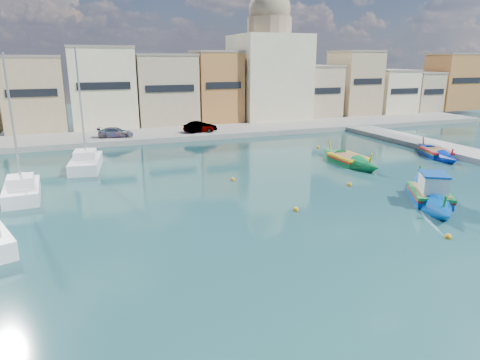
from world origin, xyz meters
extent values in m
plane|color=#13323A|center=(0.00, 0.00, 0.00)|extent=(160.00, 160.00, 0.00)
cube|color=gray|center=(0.00, 32.00, 0.30)|extent=(80.00, 8.00, 0.60)
cube|color=tan|center=(-21.91, 39.16, 4.97)|extent=(6.90, 6.32, 8.74)
cube|color=gray|center=(-21.91, 39.16, 9.49)|extent=(7.03, 6.44, 0.30)
cube|color=black|center=(-21.91, 35.95, 5.41)|extent=(5.52, 0.10, 0.90)
cube|color=beige|center=(-13.86, 39.12, 5.55)|extent=(7.88, 6.24, 9.89)
cube|color=gray|center=(-13.86, 39.12, 10.64)|extent=(8.04, 6.37, 0.30)
cube|color=black|center=(-13.86, 35.95, 6.04)|extent=(6.30, 0.10, 0.90)
cube|color=tan|center=(-5.74, 39.72, 5.09)|extent=(7.88, 7.44, 8.99)
cube|color=gray|center=(-5.74, 39.72, 9.74)|extent=(8.04, 7.59, 0.30)
cube|color=black|center=(-5.74, 35.95, 5.54)|extent=(6.30, 0.10, 0.90)
cube|color=#C07A3C|center=(1.54, 39.07, 5.31)|extent=(6.17, 6.13, 9.43)
cube|color=gray|center=(1.54, 39.07, 10.18)|extent=(6.29, 6.26, 0.30)
cube|color=black|center=(1.54, 35.95, 5.78)|extent=(4.93, 0.10, 0.90)
cube|color=tan|center=(9.05, 39.85, 3.63)|extent=(7.31, 7.69, 6.05)
cube|color=gray|center=(9.05, 39.85, 6.80)|extent=(7.46, 7.85, 0.30)
cube|color=black|center=(9.05, 35.95, 3.93)|extent=(5.85, 0.10, 0.90)
cube|color=tan|center=(17.02, 39.65, 4.31)|extent=(7.54, 7.30, 7.41)
cube|color=gray|center=(17.02, 39.65, 8.16)|extent=(7.69, 7.45, 0.30)
cube|color=black|center=(17.02, 35.95, 4.68)|extent=(6.03, 0.10, 0.90)
cube|color=tan|center=(24.93, 39.49, 5.42)|extent=(6.36, 6.97, 9.63)
cube|color=gray|center=(24.93, 39.49, 10.38)|extent=(6.48, 7.11, 0.30)
cube|color=black|center=(24.93, 35.95, 5.90)|extent=(5.09, 0.10, 0.90)
cube|color=beige|center=(32.15, 39.35, 3.93)|extent=(6.63, 6.70, 6.65)
cube|color=gray|center=(32.15, 39.35, 7.40)|extent=(6.76, 6.83, 0.30)
cube|color=black|center=(32.15, 35.95, 4.26)|extent=(5.30, 0.10, 0.90)
cube|color=tan|center=(38.26, 39.75, 3.70)|extent=(5.08, 7.51, 6.20)
cube|color=gray|center=(38.26, 39.75, 6.95)|extent=(5.18, 7.66, 0.30)
cube|color=black|center=(38.26, 35.95, 4.01)|extent=(4.06, 0.10, 0.90)
cube|color=#C07A3C|center=(45.15, 39.00, 5.27)|extent=(7.79, 6.00, 9.33)
cube|color=gray|center=(45.15, 39.00, 10.08)|extent=(7.95, 6.12, 0.30)
cube|color=black|center=(45.15, 35.95, 5.73)|extent=(6.23, 0.10, 0.90)
cube|color=beige|center=(10.00, 40.00, 6.60)|extent=(10.00, 10.00, 12.00)
cylinder|color=#9E8466|center=(10.00, 40.00, 13.80)|extent=(6.40, 6.40, 2.40)
sphere|color=#9E8466|center=(10.00, 40.00, 15.99)|extent=(6.00, 6.00, 6.00)
imported|color=#4C1919|center=(-3.58, 30.50, 1.22)|extent=(3.84, 2.12, 1.24)
imported|color=#4C1919|center=(-3.41, 30.50, 1.25)|extent=(4.13, 1.93, 1.31)
imported|color=#4C1919|center=(-13.38, 30.50, 1.16)|extent=(4.14, 2.36, 1.13)
cube|color=#0043A5|center=(4.09, 1.26, 0.22)|extent=(3.87, 4.40, 1.08)
cone|color=#0043A5|center=(5.79, 3.95, 0.27)|extent=(3.70, 4.13, 2.76)
cone|color=#0043A5|center=(2.39, -1.43, 0.27)|extent=(3.70, 4.13, 2.76)
cube|color=#1A8633|center=(4.09, 1.26, 0.67)|extent=(4.06, 4.62, 0.19)
cube|color=red|center=(4.09, 1.26, 0.47)|extent=(4.00, 4.52, 0.11)
cube|color=olive|center=(4.09, 1.26, 0.75)|extent=(3.41, 3.93, 0.06)
cylinder|color=#1A8633|center=(5.96, 4.22, 0.97)|extent=(0.40, 0.51, 1.17)
cylinder|color=#1A8633|center=(2.22, -1.70, 0.97)|extent=(0.40, 0.51, 1.17)
cube|color=white|center=(3.79, 0.79, 1.35)|extent=(2.32, 2.46, 1.18)
cube|color=#0F47A5|center=(3.79, 0.79, 2.00)|extent=(2.47, 2.62, 0.13)
cube|color=#0022A2|center=(15.00, 11.67, 0.19)|extent=(2.90, 3.67, 0.97)
cone|color=#0022A2|center=(15.89, 14.16, 0.24)|extent=(2.82, 3.44, 2.44)
cone|color=#0022A2|center=(14.11, 9.18, 0.24)|extent=(2.82, 3.44, 2.44)
cube|color=red|center=(15.00, 11.67, 0.60)|extent=(3.03, 3.86, 0.17)
cube|color=#197F33|center=(15.00, 11.67, 0.43)|extent=(3.01, 3.75, 0.10)
cube|color=olive|center=(15.00, 11.67, 0.68)|extent=(2.53, 3.29, 0.06)
cylinder|color=red|center=(15.98, 14.41, 0.87)|extent=(0.28, 0.48, 1.06)
cylinder|color=red|center=(14.02, 8.93, 0.87)|extent=(0.28, 0.48, 1.06)
cube|color=#0A6E33|center=(5.23, 12.17, 0.22)|extent=(2.25, 3.39, 1.12)
cone|color=#0A6E33|center=(5.24, 14.97, 0.28)|extent=(2.24, 3.18, 2.76)
cone|color=#0A6E33|center=(5.23, 9.38, 0.28)|extent=(2.24, 3.18, 2.76)
cube|color=yellow|center=(5.23, 12.17, 0.69)|extent=(2.34, 3.57, 0.20)
cube|color=red|center=(5.23, 12.17, 0.49)|extent=(2.36, 3.45, 0.11)
cube|color=olive|center=(5.23, 12.17, 0.78)|extent=(1.91, 3.08, 0.07)
cylinder|color=yellow|center=(5.24, 15.24, 1.01)|extent=(0.16, 0.53, 1.22)
cylinder|color=yellow|center=(5.22, 9.10, 1.01)|extent=(0.16, 0.53, 1.22)
cube|color=white|center=(-17.02, 18.70, 0.34)|extent=(3.10, 6.00, 1.25)
cone|color=white|center=(-16.50, 22.35, 0.34)|extent=(2.75, 3.57, 2.31)
cube|color=white|center=(-17.02, 18.70, 1.30)|extent=(2.01, 2.27, 0.67)
cylinder|color=#999EA3|center=(-16.96, 19.11, 5.30)|extent=(0.15, 0.15, 9.63)
cube|color=white|center=(-21.38, 11.74, 0.32)|extent=(2.43, 5.21, 1.19)
cone|color=white|center=(-21.53, 15.02, 0.32)|extent=(2.32, 3.02, 2.19)
cube|color=white|center=(-21.38, 11.74, 1.23)|extent=(1.73, 1.90, 0.64)
cylinder|color=#999EA3|center=(-21.39, 12.10, 5.02)|extent=(0.15, 0.15, 9.13)
sphere|color=orange|center=(-5.17, 2.73, 0.08)|extent=(0.36, 0.36, 0.36)
sphere|color=orange|center=(1.23, 6.21, 0.08)|extent=(0.36, 0.36, 0.36)
sphere|color=orange|center=(6.44, 19.35, 0.08)|extent=(0.36, 0.36, 0.36)
sphere|color=orange|center=(-6.45, 10.69, 0.08)|extent=(0.36, 0.36, 0.36)
sphere|color=orange|center=(0.32, -3.96, 0.08)|extent=(0.36, 0.36, 0.36)
camera|label=1|loc=(-17.49, -19.53, 9.12)|focal=32.00mm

